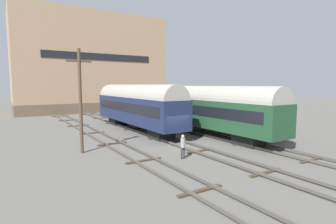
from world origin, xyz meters
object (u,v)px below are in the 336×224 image
Objects in this scene: person_worker at (183,144)px; utility_pole at (80,100)px; bench at (240,120)px; train_car_green at (203,107)px; train_car_navy at (136,104)px.

utility_pole reaches higher than person_worker.
bench is at bearing 22.83° from person_worker.
person_worker is (-10.45, -4.40, -0.51)m from bench.
utility_pole is (-12.73, -1.17, 1.18)m from train_car_green.
train_car_green is at bearing -49.74° from train_car_navy.
person_worker is 8.30m from utility_pole.
train_car_navy is (-4.90, 5.78, 0.07)m from train_car_green.
train_car_green is 11.13× the size of person_worker.
train_car_green is 2.43× the size of utility_pole.
utility_pole reaches higher than bench.
person_worker is at bearing -137.67° from train_car_green.
train_car_navy is 10.54m from utility_pole.
train_car_green is 7.57m from train_car_navy.
person_worker is (-2.31, -12.35, -1.92)m from train_car_navy.
train_car_navy is at bearing 41.57° from utility_pole.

